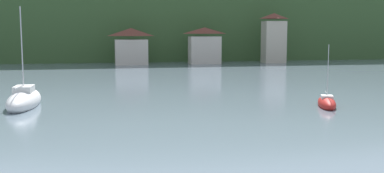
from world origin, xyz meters
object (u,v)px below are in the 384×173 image
(shore_building_central, at_px, (205,46))
(sailboat_mid_0, at_px, (327,103))
(shore_building_eastcentral, at_px, (274,39))
(shore_building_westcentral, at_px, (131,47))
(sailboat_far_6, at_px, (24,100))

(shore_building_central, relative_size, sailboat_mid_0, 1.32)
(sailboat_mid_0, bearing_deg, shore_building_eastcentral, -176.62)
(shore_building_westcentral, height_order, sailboat_far_6, sailboat_far_6)
(shore_building_eastcentral, bearing_deg, shore_building_westcentral, 178.88)
(shore_building_westcentral, xyz_separation_m, shore_building_central, (14.55, -0.40, 0.08))
(shore_building_central, xyz_separation_m, sailboat_mid_0, (-1.76, -53.26, -3.23))
(shore_building_westcentral, xyz_separation_m, shore_building_eastcentral, (29.10, -0.57, 1.51))
(shore_building_central, relative_size, sailboat_far_6, 0.83)
(shore_building_eastcentral, bearing_deg, shore_building_central, 179.33)
(sailboat_far_6, bearing_deg, shore_building_eastcentral, -38.31)
(shore_building_westcentral, relative_size, sailboat_far_6, 0.81)
(shore_building_eastcentral, xyz_separation_m, sailboat_far_6, (-41.04, -47.91, -4.46))
(shore_building_westcentral, bearing_deg, sailboat_far_6, -103.84)
(shore_building_westcentral, relative_size, sailboat_mid_0, 1.29)
(sailboat_mid_0, relative_size, sailboat_far_6, 0.62)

